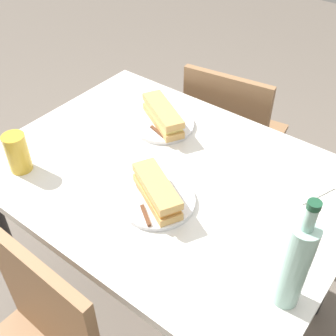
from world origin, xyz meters
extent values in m
plane|color=#6B6056|center=(0.00, 0.00, 0.00)|extent=(8.00, 8.00, 0.00)
cube|color=silver|center=(0.00, 0.00, 0.76)|extent=(1.14, 0.84, 0.03)
cylinder|color=#262628|center=(-0.51, -0.36, 0.37)|extent=(0.06, 0.06, 0.74)
cylinder|color=#262628|center=(0.51, -0.36, 0.37)|extent=(0.06, 0.06, 0.74)
cylinder|color=#262628|center=(0.51, 0.36, 0.37)|extent=(0.06, 0.06, 0.74)
cube|color=#936B47|center=(0.00, 0.52, 0.66)|extent=(0.38, 0.04, 0.40)
cube|color=#936B47|center=(0.13, -0.70, 0.45)|extent=(0.46, 0.46, 0.02)
cube|color=#936B47|center=(0.10, -0.52, 0.66)|extent=(0.38, 0.09, 0.40)
cylinder|color=#936B47|center=(-0.02, -0.91, 0.22)|extent=(0.04, 0.04, 0.44)
cylinder|color=#936B47|center=(0.34, -0.85, 0.22)|extent=(0.04, 0.04, 0.44)
cylinder|color=#936B47|center=(-0.07, -0.55, 0.22)|extent=(0.04, 0.04, 0.44)
cylinder|color=#936B47|center=(0.28, -0.50, 0.22)|extent=(0.04, 0.04, 0.44)
cylinder|color=white|center=(-0.06, 0.13, 0.78)|extent=(0.23, 0.23, 0.01)
cube|color=tan|center=(-0.06, 0.13, 0.80)|extent=(0.22, 0.16, 0.02)
cube|color=#CC8438|center=(-0.06, 0.13, 0.82)|extent=(0.20, 0.15, 0.02)
cube|color=tan|center=(-0.06, 0.13, 0.84)|extent=(0.22, 0.16, 0.02)
cube|color=silver|center=(0.00, 0.15, 0.79)|extent=(0.09, 0.07, 0.00)
cube|color=#59331E|center=(-0.07, 0.20, 0.79)|extent=(0.07, 0.05, 0.01)
cylinder|color=white|center=(0.17, -0.19, 0.78)|extent=(0.23, 0.23, 0.01)
cube|color=tan|center=(0.17, -0.19, 0.80)|extent=(0.24, 0.18, 0.02)
cube|color=#DBC66B|center=(0.17, -0.19, 0.82)|extent=(0.22, 0.16, 0.02)
cube|color=tan|center=(0.17, -0.19, 0.84)|extent=(0.24, 0.18, 0.02)
cube|color=silver|center=(0.23, -0.16, 0.79)|extent=(0.10, 0.04, 0.00)
cube|color=#59331E|center=(0.15, -0.13, 0.79)|extent=(0.08, 0.03, 0.01)
cylinder|color=#99C6B7|center=(-0.50, 0.19, 0.90)|extent=(0.07, 0.07, 0.25)
cylinder|color=#99C6B7|center=(-0.50, 0.19, 1.05)|extent=(0.03, 0.03, 0.06)
cylinder|color=#19472D|center=(-0.50, 0.19, 1.09)|extent=(0.03, 0.03, 0.02)
cylinder|color=gold|center=(0.39, 0.27, 0.84)|extent=(0.07, 0.07, 0.13)
cube|color=white|center=(-0.36, -0.22, 0.77)|extent=(0.18, 0.18, 0.00)
camera|label=1|loc=(-0.62, 0.79, 1.67)|focal=45.09mm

